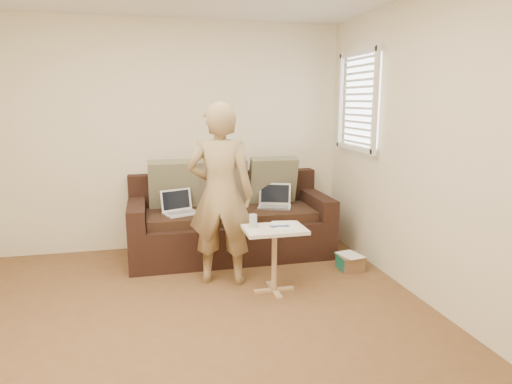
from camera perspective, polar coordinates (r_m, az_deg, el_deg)
floor at (r=3.53m, az=-7.73°, el=-17.67°), size 4.50×4.50×0.00m
wall_back at (r=5.35m, az=-10.59°, el=6.83°), size 4.00×0.00×4.00m
wall_front at (r=0.96m, az=4.44°, el=-13.70°), size 4.00×0.00×4.00m
wall_right at (r=3.84m, az=22.93°, el=4.42°), size 0.00×4.50×4.50m
window_blinds at (r=5.08m, az=12.68°, el=11.04°), size 0.12×0.88×1.08m
sofa at (r=5.09m, az=-3.23°, el=-3.22°), size 2.20×0.95×0.85m
pillow_left at (r=5.15m, az=-10.29°, el=0.95°), size 0.55×0.29×0.57m
pillow_mid at (r=5.22m, az=-4.26°, el=1.24°), size 0.55×0.27×0.57m
pillow_right at (r=5.34m, az=2.13°, el=1.49°), size 0.55×0.28×0.57m
laptop_silver at (r=5.14m, az=2.33°, el=-1.98°), size 0.44×0.38×0.24m
laptop_white at (r=4.92m, az=-9.33°, el=-2.73°), size 0.42×0.36×0.25m
person at (r=4.22m, az=-4.46°, el=-0.30°), size 0.72×0.59×1.71m
side_table at (r=4.14m, az=2.30°, el=-8.48°), size 0.54×0.38×0.60m
drinking_glass at (r=4.04m, az=-0.37°, el=-3.66°), size 0.07×0.07×0.12m
scissors at (r=4.07m, az=2.97°, el=-4.30°), size 0.20×0.14×0.02m
paper_on_table at (r=4.13m, az=3.68°, el=-4.17°), size 0.25×0.33×0.00m
striped_box at (r=4.83m, az=11.72°, el=-8.57°), size 0.25×0.25×0.16m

